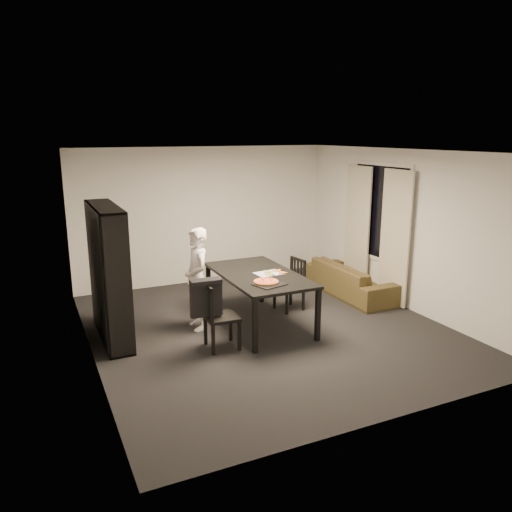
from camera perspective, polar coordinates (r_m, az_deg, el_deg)
name	(u,v)px	position (r m, az deg, el deg)	size (l,w,h in m)	color
room	(267,243)	(7.18, 1.30, 1.46)	(5.01, 5.51, 2.61)	black
window_pane	(380,212)	(8.97, 14.01, 4.86)	(0.02, 1.40, 1.60)	black
window_frame	(380,212)	(8.97, 13.98, 4.86)	(0.03, 1.52, 1.72)	white
curtain_left	(395,238)	(8.59, 15.59, 1.99)	(0.03, 0.70, 2.25)	beige
curtain_right	(357,227)	(9.39, 11.50, 3.21)	(0.03, 0.70, 2.25)	beige
bookshelf	(109,274)	(7.21, -16.48, -1.94)	(0.35, 1.50, 1.90)	black
dining_table	(259,278)	(7.47, 0.32, -2.54)	(1.07, 1.93, 0.80)	black
chair_left	(215,312)	(6.72, -4.66, -6.38)	(0.45, 0.45, 0.92)	black
chair_right	(293,280)	(8.23, 4.26, -2.80)	(0.45, 0.45, 0.85)	black
draped_jacket	(206,296)	(6.61, -5.73, -4.60)	(0.43, 0.20, 0.51)	black
person	(197,279)	(7.37, -6.75, -2.64)	(0.56, 0.36, 1.52)	white
baking_tray	(270,284)	(6.91, 1.59, -3.26)	(0.40, 0.32, 0.01)	black
pepperoni_pizza	(266,282)	(6.96, 1.15, -2.95)	(0.35, 0.35, 0.03)	#9B5E2D
kitchen_towel	(269,273)	(7.44, 1.48, -2.00)	(0.40, 0.30, 0.01)	silver
pizza_slices	(274,272)	(7.47, 2.07, -1.88)	(0.37, 0.31, 0.01)	gold
sofa	(351,279)	(9.14, 10.82, -2.62)	(1.96, 0.77, 0.57)	#3B2D17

